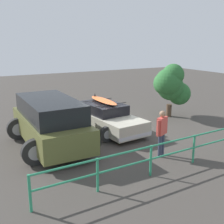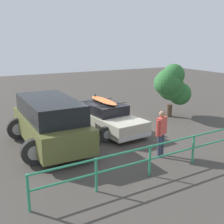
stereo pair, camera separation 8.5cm
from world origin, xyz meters
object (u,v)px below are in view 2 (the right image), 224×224
object	(u,v)px
suv_car	(50,122)
bush_near_left	(171,85)
person_bystander	(161,129)
sedan_car	(105,117)

from	to	relation	value
suv_car	bush_near_left	size ratio (longest dim) A/B	1.72
person_bystander	bush_near_left	world-z (taller)	bush_near_left
person_bystander	bush_near_left	size ratio (longest dim) A/B	0.58
suv_car	bush_near_left	xyz separation A→B (m)	(-6.63, -1.10, 0.74)
suv_car	person_bystander	bearing A→B (deg)	138.03
sedan_car	person_bystander	world-z (taller)	person_bystander
bush_near_left	suv_car	bearing A→B (deg)	9.39
sedan_car	bush_near_left	bearing A→B (deg)	-176.03
suv_car	bush_near_left	world-z (taller)	bush_near_left
suv_car	person_bystander	xyz separation A→B (m)	(-3.06, 2.75, 0.02)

